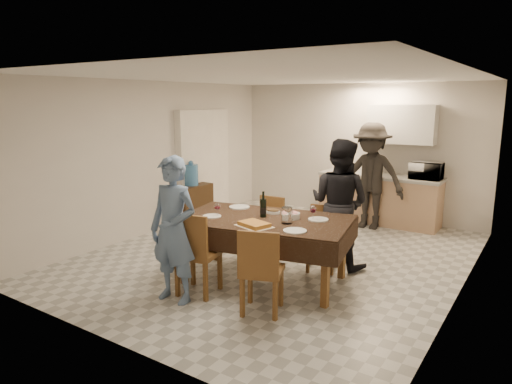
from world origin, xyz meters
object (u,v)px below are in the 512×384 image
dining_table (264,221)px  water_jug (191,175)px  microwave (426,171)px  savoury_tart (254,224)px  water_pitcher (287,215)px  wine_bottle (263,204)px  person_kitchen (371,176)px  console (192,204)px  person_far (339,203)px  person_near (174,230)px

dining_table → water_jug: (-2.61, 1.58, 0.14)m
microwave → savoury_tart: bearing=76.0°
water_jug → water_pitcher: size_ratio=1.95×
dining_table → wine_bottle: bearing=123.4°
person_kitchen → wine_bottle: bearing=-95.5°
dining_table → water_pitcher: bearing=-19.7°
savoury_tart → console: bearing=144.1°
console → savoury_tart: bearing=-35.9°
water_jug → wine_bottle: wine_bottle is taller
savoury_tart → person_far: person_far is taller
water_jug → savoury_tart: size_ratio=0.96×
dining_table → console: bearing=137.2°
wine_bottle → person_near: bearing=-114.4°
water_pitcher → savoury_tart: bearing=-127.1°
water_pitcher → person_far: 1.12m
savoury_tart → person_kitchen: (0.14, 3.52, 0.10)m
dining_table → microwave: (1.09, 3.59, 0.27)m
person_near → wine_bottle: bearing=61.2°
water_jug → wine_bottle: 2.98m
water_jug → microwave: 4.21m
person_far → savoury_tart: bearing=76.8°
water_jug → person_kitchen: person_kitchen is taller
water_jug → person_far: (3.16, -0.53, -0.04)m
wine_bottle → water_pitcher: 0.42m
person_kitchen → water_pitcher: bearing=-88.1°
savoury_tart → person_near: 0.93m
dining_table → person_far: (0.55, 1.05, 0.10)m
wine_bottle → console: bearing=149.1°
person_near → person_far: size_ratio=0.95×
wine_bottle → savoury_tart: bearing=-70.8°
wine_bottle → person_far: size_ratio=0.19×
dining_table → savoury_tart: bearing=-86.8°
console → person_far: bearing=-9.6°
console → person_kitchen: size_ratio=0.42×
console → person_near: (2.06, -2.63, 0.48)m
microwave → person_near: 4.93m
wine_bottle → savoury_tart: wine_bottle is taller
person_far → water_pitcher: bearing=83.9°
microwave → person_far: 2.60m
water_jug → person_near: size_ratio=0.23×
wine_bottle → person_kitchen: 3.10m
dining_table → water_jug: size_ratio=6.01×
water_jug → water_pitcher: bearing=-28.9°
water_jug → person_kitchen: bearing=28.6°
microwave → wine_bottle: bearing=72.1°
savoury_tart → microwave: (0.99, 3.97, 0.21)m
savoury_tart → wine_bottle: bearing=109.2°
dining_table → person_kitchen: bearing=74.0°
dining_table → person_near: person_near is taller
water_pitcher → microwave: (0.74, 3.64, 0.13)m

